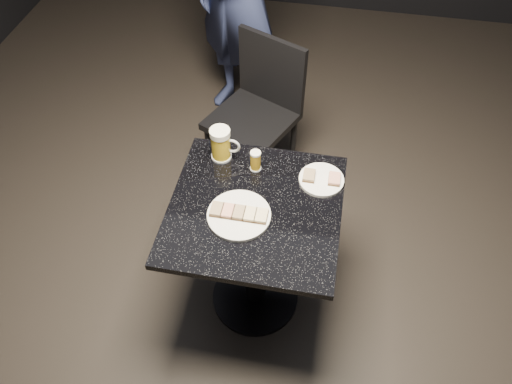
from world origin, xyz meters
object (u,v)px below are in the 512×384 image
beer_mug (221,144)px  chair (259,107)px  plate_large (239,215)px  table (255,241)px  beer_tumbler (256,161)px  plate_small (321,180)px

beer_mug → chair: beer_mug is taller
chair → beer_mug: bearing=-93.8°
beer_mug → chair: 0.74m
plate_large → table: bearing=47.5°
chair → beer_tumbler: bearing=-80.7°
plate_small → chair: chair is taller
table → beer_mug: (-0.20, 0.25, 0.32)m
table → beer_tumbler: 0.36m
table → beer_mug: size_ratio=4.75×
beer_mug → table: bearing=-52.1°
plate_small → chair: bearing=119.1°
table → beer_mug: beer_mug is taller
table → beer_tumbler: bearing=100.2°
beer_tumbler → chair: 0.77m
table → chair: (-0.15, 0.91, -0.01)m
plate_small → beer_mug: 0.46m
plate_small → beer_tumbler: (-0.29, 0.02, 0.04)m
beer_mug → beer_tumbler: beer_mug is taller
table → beer_tumbler: beer_tumbler is taller
plate_small → table: size_ratio=0.26×
beer_mug → beer_tumbler: bearing=-14.8°
plate_large → beer_mug: (-0.14, 0.31, 0.07)m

